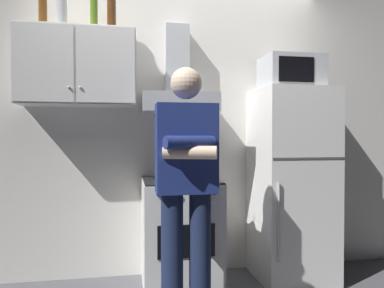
# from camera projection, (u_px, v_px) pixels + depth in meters

# --- Properties ---
(back_wall_tiled) EXTENTS (4.80, 0.10, 2.70)m
(back_wall_tiled) POSITION_uv_depth(u_px,v_px,m) (180.00, 120.00, 3.21)
(back_wall_tiled) COLOR silver
(back_wall_tiled) RESTS_ON ground_plane
(upper_cabinet) EXTENTS (0.90, 0.37, 0.60)m
(upper_cabinet) POSITION_uv_depth(u_px,v_px,m) (78.00, 68.00, 2.83)
(upper_cabinet) COLOR silver
(stove_oven) EXTENTS (0.60, 0.62, 0.87)m
(stove_oven) POSITION_uv_depth(u_px,v_px,m) (180.00, 233.00, 2.88)
(stove_oven) COLOR white
(stove_oven) RESTS_ON ground_plane
(range_hood) EXTENTS (0.60, 0.44, 0.75)m
(range_hood) POSITION_uv_depth(u_px,v_px,m) (178.00, 89.00, 2.98)
(range_hood) COLOR #B7BABF
(refrigerator) EXTENTS (0.60, 0.62, 1.60)m
(refrigerator) POSITION_uv_depth(u_px,v_px,m) (291.00, 184.00, 3.04)
(refrigerator) COLOR white
(refrigerator) RESTS_ON ground_plane
(microwave) EXTENTS (0.48, 0.37, 0.28)m
(microwave) POSITION_uv_depth(u_px,v_px,m) (291.00, 73.00, 3.03)
(microwave) COLOR #B7BABF
(microwave) RESTS_ON refrigerator
(person_standing) EXTENTS (0.38, 0.33, 1.64)m
(person_standing) POSITION_uv_depth(u_px,v_px,m) (186.00, 185.00, 2.26)
(person_standing) COLOR #192342
(person_standing) RESTS_ON ground_plane
(cooking_pot) EXTENTS (0.30, 0.20, 0.12)m
(cooking_pot) POSITION_uv_depth(u_px,v_px,m) (199.00, 172.00, 2.77)
(cooking_pot) COLOR #B7BABF
(cooking_pot) RESTS_ON stove_oven
(bottle_beer_brown) EXTENTS (0.06, 0.06, 0.26)m
(bottle_beer_brown) POSITION_uv_depth(u_px,v_px,m) (43.00, 12.00, 2.78)
(bottle_beer_brown) COLOR brown
(bottle_beer_brown) RESTS_ON upper_cabinet
(bottle_olive_oil) EXTENTS (0.06, 0.06, 0.26)m
(bottle_olive_oil) POSITION_uv_depth(u_px,v_px,m) (94.00, 14.00, 2.84)
(bottle_olive_oil) COLOR #4C6B19
(bottle_olive_oil) RESTS_ON upper_cabinet
(bottle_rum_dark) EXTENTS (0.07, 0.07, 0.27)m
(bottle_rum_dark) POSITION_uv_depth(u_px,v_px,m) (112.00, 16.00, 2.89)
(bottle_rum_dark) COLOR #47230F
(bottle_rum_dark) RESTS_ON upper_cabinet
(bottle_canister_steel) EXTENTS (0.08, 0.08, 0.24)m
(bottle_canister_steel) POSITION_uv_depth(u_px,v_px,m) (62.00, 14.00, 2.79)
(bottle_canister_steel) COLOR #B2B5BA
(bottle_canister_steel) RESTS_ON upper_cabinet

